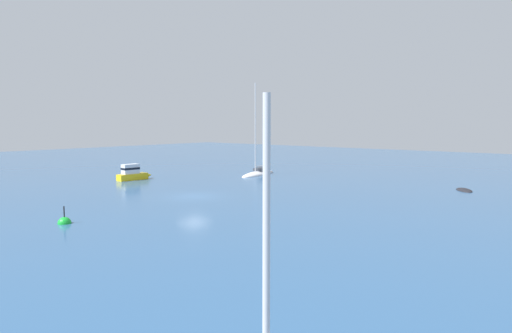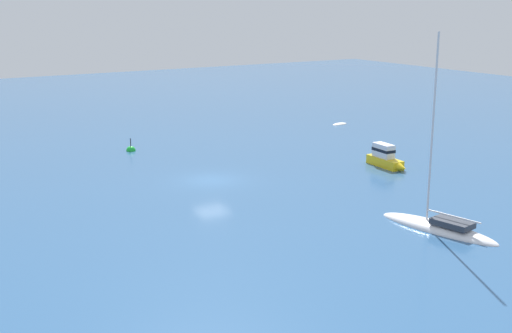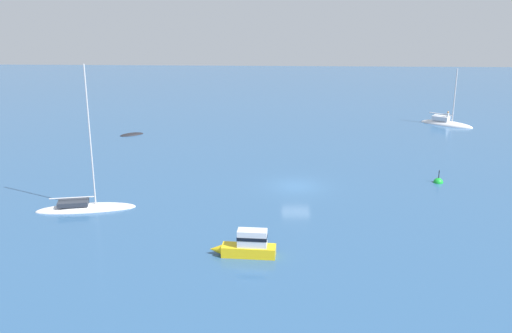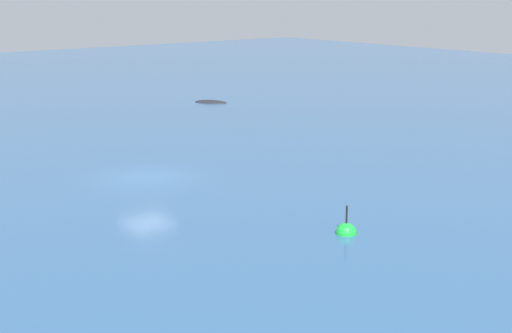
% 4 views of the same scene
% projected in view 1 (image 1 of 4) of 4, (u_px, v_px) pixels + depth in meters
% --- Properties ---
extents(ground_plane, '(160.00, 160.00, 0.00)m').
position_uv_depth(ground_plane, '(194.00, 196.00, 40.59)').
color(ground_plane, '#2D5684').
extents(launch, '(1.35, 4.47, 1.86)m').
position_uv_depth(launch, '(133.00, 173.00, 52.30)').
color(launch, yellow).
rests_on(launch, ground).
extents(skiff, '(2.61, 3.10, 0.44)m').
position_uv_depth(skiff, '(464.00, 191.00, 44.05)').
color(skiff, black).
rests_on(skiff, ground).
extents(sailboat, '(3.37, 8.05, 12.04)m').
position_uv_depth(sailboat, '(258.00, 174.00, 57.73)').
color(sailboat, white).
rests_on(sailboat, ground).
extents(channel_buoy, '(0.87, 0.87, 1.59)m').
position_uv_depth(channel_buoy, '(65.00, 223.00, 29.70)').
color(channel_buoy, green).
rests_on(channel_buoy, ground).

